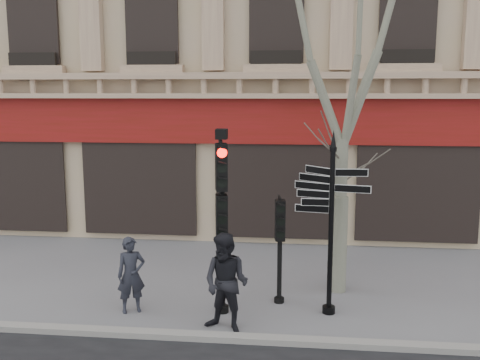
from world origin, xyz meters
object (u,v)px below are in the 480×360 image
at_px(fingerpost, 332,192).
at_px(traffic_signal_main, 222,199).
at_px(pedestrian_b, 226,283).
at_px(pedestrian_a, 131,275).
at_px(traffic_signal_secondary, 280,231).
at_px(plane_tree, 346,22).

relative_size(fingerpost, traffic_signal_main, 1.00).
bearing_deg(traffic_signal_main, pedestrian_b, -91.17).
height_order(fingerpost, pedestrian_b, fingerpost).
bearing_deg(pedestrian_a, traffic_signal_secondary, -11.36).
xyz_separation_m(traffic_signal_secondary, pedestrian_b, (-0.93, -1.46, -0.62)).
height_order(traffic_signal_main, traffic_signal_secondary, traffic_signal_main).
distance_m(traffic_signal_secondary, plane_tree, 4.55).
height_order(fingerpost, plane_tree, plane_tree).
bearing_deg(traffic_signal_secondary, plane_tree, 24.50).
xyz_separation_m(fingerpost, plane_tree, (0.27, 1.26, 3.36)).
height_order(plane_tree, pedestrian_a, plane_tree).
bearing_deg(fingerpost, pedestrian_b, -131.88).
distance_m(fingerpost, traffic_signal_main, 2.15).
distance_m(traffic_signal_main, pedestrian_b, 1.65).
height_order(traffic_signal_main, plane_tree, plane_tree).
distance_m(fingerpost, plane_tree, 3.60).
bearing_deg(pedestrian_a, fingerpost, -21.46).
height_order(traffic_signal_secondary, plane_tree, plane_tree).
height_order(plane_tree, pedestrian_b, plane_tree).
bearing_deg(fingerpost, pedestrian_a, -154.38).
bearing_deg(traffic_signal_secondary, fingerpost, -31.87).
bearing_deg(plane_tree, fingerpost, -101.98).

